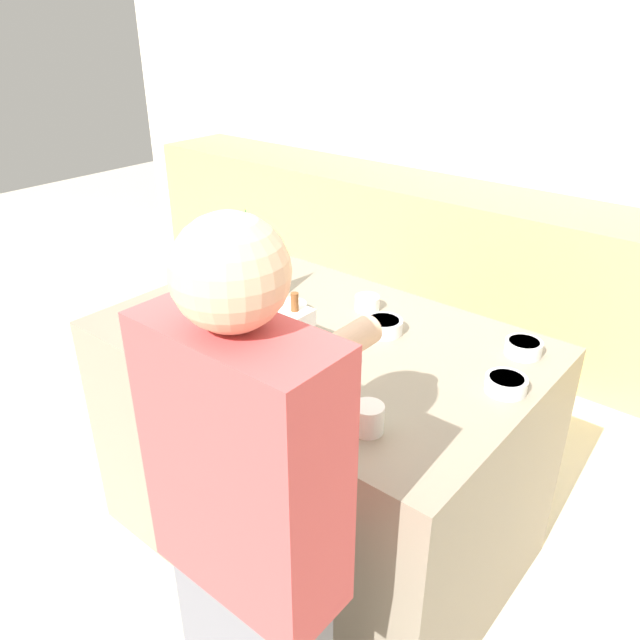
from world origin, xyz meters
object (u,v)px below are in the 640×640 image
person (252,556)px  candy_bowl_beside_tree (506,383)px  candy_bowl_front_corner (291,308)px  candy_bowl_far_left (383,325)px  baking_tray (281,359)px  mug (368,418)px  gingerbread_house (281,333)px  candy_bowl_center_rear (367,302)px  decorative_tree (248,259)px  candy_bowl_behind_tray (523,347)px

person → candy_bowl_beside_tree: bearing=77.9°
candy_bowl_front_corner → person: person is taller
candy_bowl_beside_tree → candy_bowl_far_left: size_ratio=0.92×
baking_tray → mug: mug is taller
candy_bowl_far_left → mug: mug is taller
mug → person: size_ratio=0.05×
candy_bowl_far_left → person: 0.98m
gingerbread_house → candy_bowl_center_rear: (-0.01, 0.47, -0.07)m
gingerbread_house → mug: bearing=-16.0°
candy_bowl_far_left → candy_bowl_center_rear: size_ratio=1.45×
candy_bowl_center_rear → decorative_tree: bearing=-144.0°
decorative_tree → person: 1.15m
candy_bowl_beside_tree → candy_bowl_behind_tray: bearing=101.9°
candy_bowl_beside_tree → candy_bowl_behind_tray: size_ratio=1.03×
candy_bowl_beside_tree → candy_bowl_front_corner: size_ratio=1.09×
candy_bowl_center_rear → mug: (0.43, -0.59, 0.01)m
mug → candy_bowl_behind_tray: bearing=77.2°
mug → candy_bowl_far_left: bearing=120.4°
baking_tray → candy_bowl_behind_tray: candy_bowl_behind_tray is taller
baking_tray → candy_bowl_center_rear: (-0.01, 0.47, 0.03)m
decorative_tree → candy_bowl_behind_tray: bearing=18.4°
baking_tray → candy_bowl_center_rear: size_ratio=4.48×
decorative_tree → candy_bowl_behind_tray: 0.99m
candy_bowl_beside_tree → mug: (-0.20, -0.41, 0.02)m
candy_bowl_beside_tree → candy_bowl_center_rear: size_ratio=1.34×
baking_tray → decorative_tree: 0.46m
candy_bowl_front_corner → person: size_ratio=0.07×
gingerbread_house → candy_bowl_center_rear: 0.48m
candy_bowl_beside_tree → candy_bowl_behind_tray: (-0.05, 0.24, 0.00)m
decorative_tree → candy_bowl_front_corner: bearing=14.7°
gingerbread_house → candy_bowl_front_corner: gingerbread_house is taller
baking_tray → candy_bowl_far_left: 0.39m
gingerbread_house → person: bearing=-52.5°
decorative_tree → candy_bowl_behind_tray: (0.93, 0.31, -0.16)m
gingerbread_house → candy_bowl_behind_tray: (0.57, 0.53, -0.07)m
decorative_tree → candy_bowl_beside_tree: 1.00m
decorative_tree → gingerbread_house: bearing=-31.1°
candy_bowl_beside_tree → candy_bowl_front_corner: (-0.81, -0.03, 0.00)m
decorative_tree → candy_bowl_center_rear: size_ratio=4.16×
mug → baking_tray: bearing=164.0°
candy_bowl_front_corner → mug: bearing=-31.8°
candy_bowl_far_left → candy_bowl_behind_tray: 0.46m
candy_bowl_center_rear → candy_bowl_front_corner: size_ratio=0.81×
baking_tray → candy_bowl_beside_tree: (0.62, 0.29, 0.02)m
person → candy_bowl_front_corner: bearing=127.2°
candy_bowl_far_left → mug: 0.56m
candy_bowl_center_rear → candy_bowl_behind_tray: (0.58, 0.05, -0.00)m
baking_tray → person: bearing=-52.5°
candy_bowl_behind_tray → mug: 0.67m
candy_bowl_center_rear → mug: 0.74m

